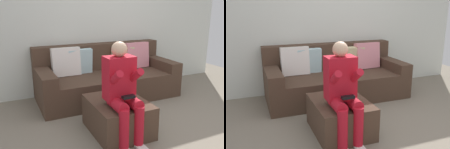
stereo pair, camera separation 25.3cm
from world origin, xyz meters
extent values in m
plane|color=slate|center=(0.00, 0.00, 0.00)|extent=(6.62, 6.62, 0.00)
cube|color=silver|center=(0.00, 1.96, 1.20)|extent=(5.09, 0.10, 2.40)
cube|color=#473326|center=(-0.13, 1.42, 0.20)|extent=(2.26, 0.98, 0.41)
cube|color=#473326|center=(-0.13, 1.80, 0.63)|extent=(2.26, 0.22, 0.45)
cube|color=#473326|center=(-1.15, 1.42, 0.49)|extent=(0.22, 0.98, 0.16)
cube|color=#473326|center=(0.90, 1.42, 0.49)|extent=(0.22, 0.98, 0.16)
cube|color=white|center=(-0.77, 1.62, 0.63)|extent=(0.45, 0.18, 0.46)
cube|color=silver|center=(-0.53, 1.63, 0.61)|extent=(0.41, 0.15, 0.41)
cube|color=pink|center=(0.52, 1.61, 0.63)|extent=(0.46, 0.22, 0.46)
cube|color=beige|center=(0.24, 1.62, 0.60)|extent=(0.39, 0.16, 0.40)
cube|color=#473326|center=(-0.50, 0.30, 0.20)|extent=(0.63, 0.80, 0.40)
cube|color=red|center=(-0.54, 0.20, 0.71)|extent=(0.33, 0.22, 0.49)
sphere|color=#D8AD8C|center=(-0.54, 0.20, 1.03)|extent=(0.17, 0.17, 0.17)
cylinder|color=red|center=(-0.63, 0.05, 0.46)|extent=(0.13, 0.30, 0.13)
cylinder|color=red|center=(-0.63, -0.10, 0.25)|extent=(0.11, 0.11, 0.43)
cylinder|color=red|center=(-0.65, 0.09, 0.74)|extent=(0.08, 0.32, 0.26)
cylinder|color=red|center=(-0.45, 0.05, 0.46)|extent=(0.13, 0.30, 0.13)
cylinder|color=red|center=(-0.45, -0.10, 0.25)|extent=(0.11, 0.11, 0.43)
cube|color=white|center=(-0.45, -0.16, 0.01)|extent=(0.10, 0.22, 0.03)
cylinder|color=red|center=(-0.42, 0.08, 0.73)|extent=(0.08, 0.33, 0.26)
cube|color=black|center=(-0.54, -0.02, 0.56)|extent=(0.14, 0.06, 0.03)
camera|label=1|loc=(-1.72, -2.14, 1.48)|focal=39.55mm
camera|label=2|loc=(-1.49, -2.24, 1.48)|focal=39.55mm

